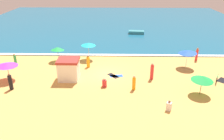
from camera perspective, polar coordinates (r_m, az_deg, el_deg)
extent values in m
plane|color=#E0A856|center=(26.48, -1.27, -1.03)|extent=(60.00, 60.00, 0.00)
cube|color=#196084|center=(53.19, 0.07, 11.75)|extent=(60.00, 44.00, 0.10)
cube|color=white|center=(32.26, -0.79, 3.82)|extent=(57.00, 0.70, 0.01)
cube|color=white|center=(25.32, -10.71, -0.09)|extent=(2.14, 2.05, 2.08)
cube|color=#A5332D|center=(24.88, -10.91, 2.37)|extent=(2.27, 2.18, 0.26)
cylinder|color=#4C3823|center=(23.51, 21.34, -3.60)|extent=(0.05, 0.05, 1.88)
cone|color=green|center=(23.20, 21.61, -1.94)|extent=(2.48, 2.50, 0.58)
cylinder|color=silver|center=(30.72, -5.84, 4.66)|extent=(0.05, 0.05, 2.23)
cone|color=#19B7C6|center=(30.42, -5.92, 6.42)|extent=(2.70, 2.70, 0.44)
cylinder|color=silver|center=(29.37, 18.11, 2.51)|extent=(0.05, 0.05, 2.09)
cone|color=blue|center=(29.06, 18.34, 4.24)|extent=(2.25, 2.24, 0.47)
cylinder|color=#4C3823|center=(30.84, -13.30, 3.83)|extent=(0.05, 0.05, 1.85)
cone|color=green|center=(30.60, -13.43, 5.20)|extent=(2.27, 2.28, 0.55)
cylinder|color=#4C3823|center=(27.22, -24.46, -0.35)|extent=(0.05, 0.05, 1.93)
cone|color=#B733C6|center=(26.92, -24.75, 1.28)|extent=(2.96, 2.95, 0.42)
torus|color=black|center=(26.47, 24.54, -2.55)|extent=(0.39, 0.67, 0.72)
torus|color=black|center=(27.48, 24.78, -1.64)|extent=(0.39, 0.67, 0.72)
cube|color=green|center=(26.89, 24.74, -1.66)|extent=(0.46, 0.81, 0.36)
cylinder|color=black|center=(24.97, -23.97, -2.89)|extent=(0.54, 0.54, 1.53)
sphere|color=brown|center=(24.62, -24.30, -1.09)|extent=(0.22, 0.22, 0.22)
cylinder|color=orange|center=(28.31, -5.95, 1.96)|extent=(0.53, 0.53, 1.31)
sphere|color=brown|center=(28.03, -6.02, 3.41)|extent=(0.24, 0.24, 0.24)
cylinder|color=red|center=(32.22, 20.36, 3.50)|extent=(0.38, 0.38, 1.51)
sphere|color=#9E6B47|center=(31.95, 20.58, 4.97)|extent=(0.26, 0.26, 0.26)
cube|color=red|center=(23.56, -1.91, -3.35)|extent=(0.49, 0.49, 0.73)
sphere|color=#DBA884|center=(23.35, -1.93, -2.31)|extent=(0.24, 0.24, 0.24)
cylinder|color=red|center=(25.32, 9.92, -0.52)|extent=(0.51, 0.51, 1.68)
sphere|color=#DBA884|center=(24.95, 10.07, 1.47)|extent=(0.24, 0.24, 0.24)
cylinder|color=orange|center=(22.94, 5.48, -3.40)|extent=(0.42, 0.42, 1.33)
sphere|color=#DBA884|center=(22.60, 5.55, -1.66)|extent=(0.23, 0.23, 0.23)
cylinder|color=green|center=(30.70, -22.93, 2.08)|extent=(0.35, 0.35, 1.47)
sphere|color=#DBA884|center=(30.43, -23.18, 3.56)|extent=(0.25, 0.25, 0.25)
cube|color=white|center=(20.37, 14.00, -8.79)|extent=(0.55, 0.55, 0.75)
sphere|color=brown|center=(20.13, 14.13, -7.67)|extent=(0.21, 0.21, 0.21)
cube|color=black|center=(26.06, 0.30, -1.44)|extent=(1.47, 1.58, 0.01)
cube|color=blue|center=(26.01, 1.08, -1.49)|extent=(1.55, 0.86, 0.01)
cube|color=black|center=(27.79, 25.77, -2.30)|extent=(1.58, 1.62, 0.01)
cube|color=teal|center=(43.53, 6.08, 9.35)|extent=(2.95, 1.46, 0.55)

